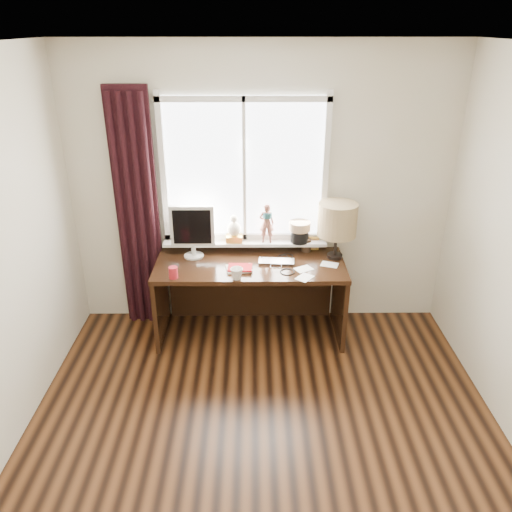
{
  "coord_description": "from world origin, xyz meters",
  "views": [
    {
      "loc": [
        -0.07,
        -2.39,
        2.71
      ],
      "look_at": [
        -0.05,
        1.25,
        1.0
      ],
      "focal_mm": 35.0,
      "sensor_mm": 36.0,
      "label": 1
    }
  ],
  "objects_px": {
    "laptop": "(277,261)",
    "red_cup": "(173,273)",
    "mug": "(237,273)",
    "desk": "(250,282)",
    "monitor": "(192,229)",
    "table_lamp": "(337,220)"
  },
  "relations": [
    {
      "from": "desk",
      "to": "laptop",
      "type": "bearing_deg",
      "value": -20.32
    },
    {
      "from": "red_cup",
      "to": "desk",
      "type": "xyz_separation_m",
      "value": [
        0.65,
        0.37,
        -0.29
      ]
    },
    {
      "from": "monitor",
      "to": "table_lamp",
      "type": "xyz_separation_m",
      "value": [
        1.3,
        -0.02,
        0.09
      ]
    },
    {
      "from": "laptop",
      "to": "mug",
      "type": "bearing_deg",
      "value": -134.02
    },
    {
      "from": "monitor",
      "to": "table_lamp",
      "type": "height_order",
      "value": "table_lamp"
    },
    {
      "from": "laptop",
      "to": "table_lamp",
      "type": "distance_m",
      "value": 0.65
    },
    {
      "from": "mug",
      "to": "desk",
      "type": "bearing_deg",
      "value": 74.36
    },
    {
      "from": "desk",
      "to": "monitor",
      "type": "height_order",
      "value": "monitor"
    },
    {
      "from": "laptop",
      "to": "red_cup",
      "type": "relative_size",
      "value": 3.2
    },
    {
      "from": "mug",
      "to": "red_cup",
      "type": "height_order",
      "value": "mug"
    },
    {
      "from": "laptop",
      "to": "monitor",
      "type": "bearing_deg",
      "value": 174.3
    },
    {
      "from": "desk",
      "to": "monitor",
      "type": "xyz_separation_m",
      "value": [
        -0.52,
        0.05,
        0.52
      ]
    },
    {
      "from": "red_cup",
      "to": "desk",
      "type": "height_order",
      "value": "red_cup"
    },
    {
      "from": "mug",
      "to": "monitor",
      "type": "relative_size",
      "value": 0.22
    },
    {
      "from": "laptop",
      "to": "table_lamp",
      "type": "bearing_deg",
      "value": 16.47
    },
    {
      "from": "desk",
      "to": "monitor",
      "type": "bearing_deg",
      "value": 174.62
    },
    {
      "from": "laptop",
      "to": "red_cup",
      "type": "height_order",
      "value": "red_cup"
    },
    {
      "from": "table_lamp",
      "to": "laptop",
      "type": "bearing_deg",
      "value": -168.09
    },
    {
      "from": "mug",
      "to": "table_lamp",
      "type": "height_order",
      "value": "table_lamp"
    },
    {
      "from": "monitor",
      "to": "laptop",
      "type": "bearing_deg",
      "value": -10.26
    },
    {
      "from": "monitor",
      "to": "table_lamp",
      "type": "relative_size",
      "value": 0.94
    },
    {
      "from": "table_lamp",
      "to": "monitor",
      "type": "bearing_deg",
      "value": 178.94
    }
  ]
}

